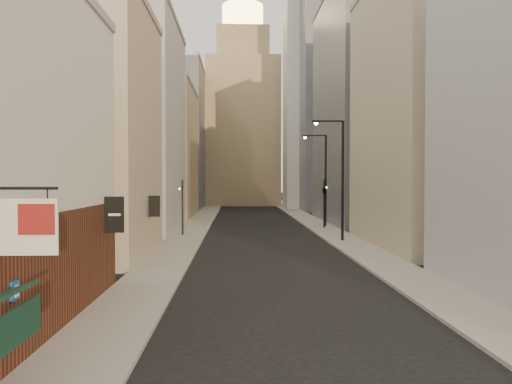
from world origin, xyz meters
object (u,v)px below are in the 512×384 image
at_px(streetlamp_mid, 340,173).
at_px(traffic_light_left, 182,198).
at_px(streetlamp_far, 323,174).
at_px(traffic_light_right, 324,191).
at_px(clock_tower, 243,115).
at_px(white_tower, 308,99).

bearing_deg(streetlamp_mid, traffic_light_left, 162.40).
height_order(streetlamp_far, traffic_light_right, streetlamp_far).
distance_m(clock_tower, white_tower, 17.83).
relative_size(streetlamp_far, traffic_light_left, 1.94).
xyz_separation_m(streetlamp_mid, traffic_light_right, (0.59, 10.26, -1.73)).
relative_size(streetlamp_mid, streetlamp_far, 1.01).
height_order(streetlamp_mid, traffic_light_left, streetlamp_mid).
xyz_separation_m(streetlamp_mid, traffic_light_left, (-12.99, 4.39, -2.17)).
bearing_deg(traffic_light_left, streetlamp_mid, 165.43).
height_order(traffic_light_left, traffic_light_right, same).
relative_size(streetlamp_far, traffic_light_right, 1.94).
relative_size(white_tower, traffic_light_left, 8.30).
distance_m(clock_tower, traffic_light_right, 51.43).
bearing_deg(streetlamp_mid, white_tower, 86.03).
height_order(white_tower, streetlamp_far, white_tower).
bearing_deg(streetlamp_far, streetlamp_mid, -83.80).
height_order(streetlamp_mid, streetlamp_far, streetlamp_mid).
distance_m(streetlamp_mid, streetlamp_far, 12.43).
bearing_deg(white_tower, streetlamp_far, -95.49).
bearing_deg(clock_tower, traffic_light_left, -96.24).
distance_m(streetlamp_mid, traffic_light_left, 13.88).
relative_size(clock_tower, white_tower, 1.08).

